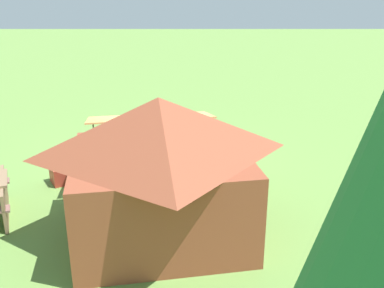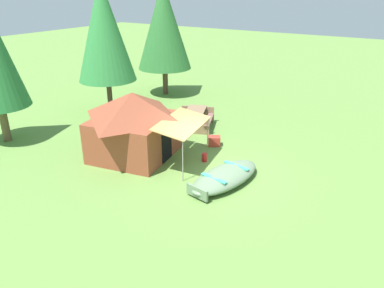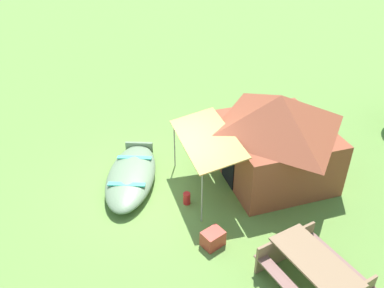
# 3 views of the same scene
# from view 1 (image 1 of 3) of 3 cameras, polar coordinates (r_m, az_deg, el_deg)

# --- Properties ---
(ground_plane) EXTENTS (80.00, 80.00, 0.00)m
(ground_plane) POSITION_cam_1_polar(r_m,az_deg,el_deg) (10.55, -4.38, -2.90)
(ground_plane) COLOR olive
(beached_rowboat) EXTENTS (3.17, 1.79, 0.45)m
(beached_rowboat) POSITION_cam_1_polar(r_m,az_deg,el_deg) (11.20, -2.04, -0.19)
(beached_rowboat) COLOR slate
(beached_rowboat) RESTS_ON ground_plane
(canvas_cabin_tent) EXTENTS (3.52, 4.44, 2.46)m
(canvas_cabin_tent) POSITION_cam_1_polar(r_m,az_deg,el_deg) (7.21, -4.26, -2.94)
(canvas_cabin_tent) COLOR brown
(canvas_cabin_tent) RESTS_ON ground_plane
(cooler_box) EXTENTS (0.56, 0.60, 0.39)m
(cooler_box) POSITION_cam_1_polar(r_m,az_deg,el_deg) (9.98, -17.10, -3.93)
(cooler_box) COLOR #B0372A
(cooler_box) RESTS_ON ground_plane
(fuel_can) EXTENTS (0.21, 0.21, 0.32)m
(fuel_can) POSITION_cam_1_polar(r_m,az_deg,el_deg) (10.04, -8.32, -3.30)
(fuel_can) COLOR red
(fuel_can) RESTS_ON ground_plane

